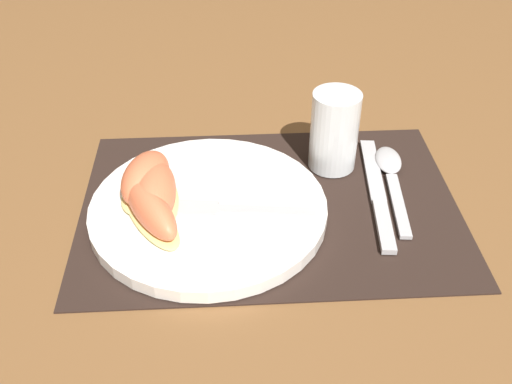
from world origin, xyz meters
The scene contains 10 objects.
ground_plane centered at (0.00, 0.00, 0.00)m, with size 3.00×3.00×0.00m, color brown.
placemat centered at (0.00, 0.00, 0.00)m, with size 0.46×0.32×0.00m.
plate centered at (-0.07, -0.02, 0.01)m, with size 0.28×0.28×0.02m.
juice_glass centered at (0.09, 0.08, 0.05)m, with size 0.06×0.06×0.10m.
knife centered at (0.13, 0.01, 0.01)m, with size 0.04×0.22×0.01m.
spoon centered at (0.16, 0.05, 0.01)m, with size 0.04×0.18×0.01m.
fork centered at (-0.06, -0.03, 0.02)m, with size 0.19×0.04×0.00m.
citrus_wedge_0 centered at (-0.15, 0.01, 0.04)m, with size 0.08×0.11×0.05m.
citrus_wedge_1 centered at (-0.13, -0.02, 0.04)m, with size 0.06×0.12×0.04m.
citrus_wedge_2 centered at (-0.14, -0.05, 0.04)m, with size 0.09×0.12×0.04m.
Camera 1 is at (-0.05, -0.56, 0.46)m, focal length 42.00 mm.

